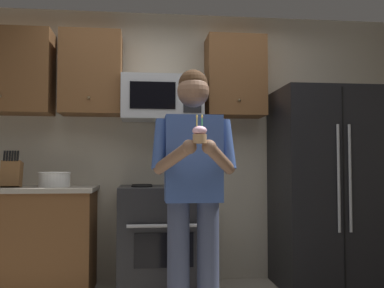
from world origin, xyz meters
TOP-DOWN VIEW (x-y plane):
  - wall_back at (0.00, 1.75)m, footprint 4.40×0.10m
  - oven_range at (-0.15, 1.36)m, footprint 0.76×0.70m
  - microwave at (-0.15, 1.48)m, footprint 0.74×0.41m
  - refrigerator at (1.35, 1.32)m, footprint 0.90×0.75m
  - cabinet_row_upper at (-0.72, 1.53)m, footprint 2.78×0.36m
  - counter_left at (-1.45, 1.38)m, footprint 1.44×0.66m
  - knife_block at (-1.44, 1.33)m, footprint 0.16×0.15m
  - bowl_large_white at (-1.09, 1.37)m, footprint 0.28×0.28m
  - person at (0.02, 0.39)m, footprint 0.60×0.48m
  - cupcake at (0.02, 0.06)m, footprint 0.09×0.09m

SIDE VIEW (x-z plane):
  - oven_range at x=-0.15m, z-range 0.00..0.93m
  - counter_left at x=-1.45m, z-range 0.00..0.92m
  - refrigerator at x=1.35m, z-range 0.00..1.80m
  - bowl_large_white at x=-1.09m, z-range 0.92..1.05m
  - person at x=0.02m, z-range 0.11..1.88m
  - knife_block at x=-1.44m, z-range 0.88..1.20m
  - cupcake at x=0.02m, z-range 1.21..1.38m
  - wall_back at x=0.00m, z-range 0.00..2.60m
  - microwave at x=-0.15m, z-range 1.52..1.92m
  - cabinet_row_upper at x=-0.72m, z-range 1.57..2.33m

